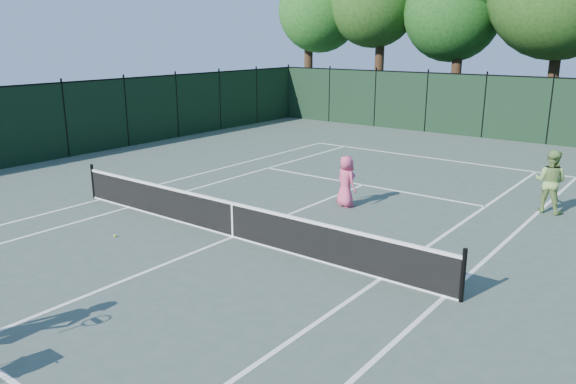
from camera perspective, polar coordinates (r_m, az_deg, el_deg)
The scene contains 13 objects.
ground at distance 14.02m, azimuth -5.61°, elevation -4.57°, with size 90.00×90.00×0.00m, color #435248.
sideline_doubles_left at distance 18.05m, azimuth -18.49°, elevation -0.72°, with size 0.10×23.77×0.01m, color white.
sideline_doubles_right at distance 11.29m, azimuth 15.63°, elevation -10.22°, with size 0.10×23.77×0.01m, color white.
sideline_singles_left at distance 16.97m, azimuth -15.86°, elevation -1.51°, with size 0.10×23.77×0.01m, color white.
sideline_singles_right at distance 11.79m, azimuth 9.40°, elevation -8.68°, with size 0.10×23.77×0.01m, color white.
baseline_far at distance 23.78m, azimuth 14.26°, elevation 3.38°, with size 10.97×0.10×0.01m, color white.
service_line_far at distance 18.98m, azimuth 7.63°, elevation 0.73°, with size 8.23×0.10×0.01m, color white.
center_service_line at distance 14.02m, azimuth -5.61°, elevation -4.56°, with size 0.10×12.80×0.01m, color white.
tennis_net at distance 13.87m, azimuth -5.66°, elevation -2.72°, with size 11.69×0.09×1.06m.
fence_far at distance 29.22m, azimuth 19.31°, elevation 8.15°, with size 24.00×0.05×3.00m, color black.
player_pink at distance 16.35m, azimuth 5.91°, elevation 1.09°, with size 0.86×0.72×1.50m.
player_green at distance 17.31m, azimuth 25.08°, elevation 0.98°, with size 0.90×0.72×1.78m.
loose_ball_midcourt at distance 14.60m, azimuth -17.17°, elevation -4.25°, with size 0.07×0.07×0.07m, color yellow.
Camera 1 is at (9.04, -9.59, 4.78)m, focal length 35.00 mm.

